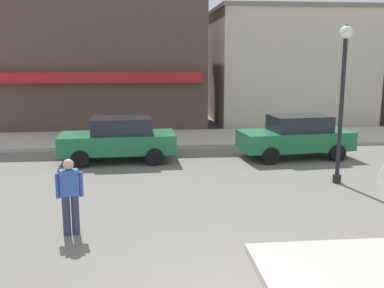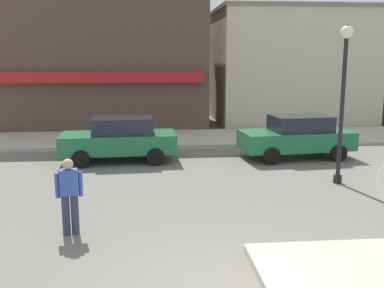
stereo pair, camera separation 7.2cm
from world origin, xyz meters
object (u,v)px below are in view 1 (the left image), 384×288
lamp_post (343,81)px  parked_car_nearest (119,139)px  parked_car_second (296,136)px  pedestrian_crossing_near (70,194)px

lamp_post → parked_car_nearest: bearing=152.0°
parked_car_second → pedestrian_crossing_near: size_ratio=2.58×
parked_car_nearest → pedestrian_crossing_near: 6.71m
lamp_post → parked_car_second: bearing=92.1°
lamp_post → parked_car_nearest: 7.69m
parked_car_nearest → parked_car_second: (6.40, -0.09, 0.00)m
parked_car_nearest → parked_car_second: size_ratio=0.98×
lamp_post → parked_car_second: 4.00m
lamp_post → parked_car_nearest: size_ratio=1.12×
parked_car_nearest → pedestrian_crossing_near: (-0.61, -6.68, 0.06)m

